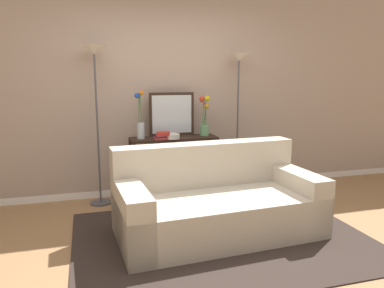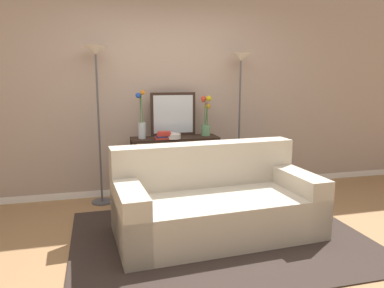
% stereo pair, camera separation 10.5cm
% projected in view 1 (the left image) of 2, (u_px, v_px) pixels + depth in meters
% --- Properties ---
extents(ground_plane, '(16.00, 16.00, 0.02)m').
position_uv_depth(ground_plane, '(207.00, 252.00, 3.40)').
color(ground_plane, '#9E754C').
extents(back_wall, '(12.00, 0.15, 2.95)m').
position_uv_depth(back_wall, '(163.00, 84.00, 4.95)').
color(back_wall, white).
rests_on(back_wall, ground).
extents(area_rug, '(2.84, 2.11, 0.01)m').
position_uv_depth(area_rug, '(222.00, 238.00, 3.66)').
color(area_rug, '#332823').
rests_on(area_rug, ground).
extents(couch, '(2.05, 1.11, 0.88)m').
position_uv_depth(couch, '(216.00, 203.00, 3.76)').
color(couch, '#BCB29E').
rests_on(couch, ground).
extents(console_table, '(1.11, 0.34, 0.81)m').
position_uv_depth(console_table, '(174.00, 157.00, 4.78)').
color(console_table, black).
rests_on(console_table, ground).
extents(floor_lamp_left, '(0.28, 0.28, 1.93)m').
position_uv_depth(floor_lamp_left, '(95.00, 81.00, 4.40)').
color(floor_lamp_left, '#4C4C51').
rests_on(floor_lamp_left, ground).
extents(floor_lamp_right, '(0.28, 0.28, 1.88)m').
position_uv_depth(floor_lamp_right, '(238.00, 84.00, 4.91)').
color(floor_lamp_right, '#4C4C51').
rests_on(floor_lamp_right, ground).
extents(wall_mirror, '(0.59, 0.02, 0.56)m').
position_uv_depth(wall_mirror, '(172.00, 114.00, 4.82)').
color(wall_mirror, black).
rests_on(wall_mirror, console_table).
extents(vase_tall_flowers, '(0.11, 0.11, 0.60)m').
position_uv_depth(vase_tall_flowers, '(140.00, 121.00, 4.58)').
color(vase_tall_flowers, silver).
rests_on(vase_tall_flowers, console_table).
extents(vase_short_flowers, '(0.13, 0.12, 0.52)m').
position_uv_depth(vase_short_flowers, '(205.00, 118.00, 4.84)').
color(vase_short_flowers, '#669E6B').
rests_on(vase_short_flowers, console_table).
extents(fruit_bowl, '(0.20, 0.20, 0.06)m').
position_uv_depth(fruit_bowl, '(172.00, 136.00, 4.62)').
color(fruit_bowl, silver).
rests_on(fruit_bowl, console_table).
extents(book_stack, '(0.21, 0.17, 0.09)m').
position_uv_depth(book_stack, '(163.00, 136.00, 4.59)').
color(book_stack, '#BC3328').
rests_on(book_stack, console_table).
extents(book_row_under_console, '(0.49, 0.17, 0.13)m').
position_uv_depth(book_row_under_console, '(159.00, 195.00, 4.81)').
color(book_row_under_console, '#2D2D33').
rests_on(book_row_under_console, ground).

